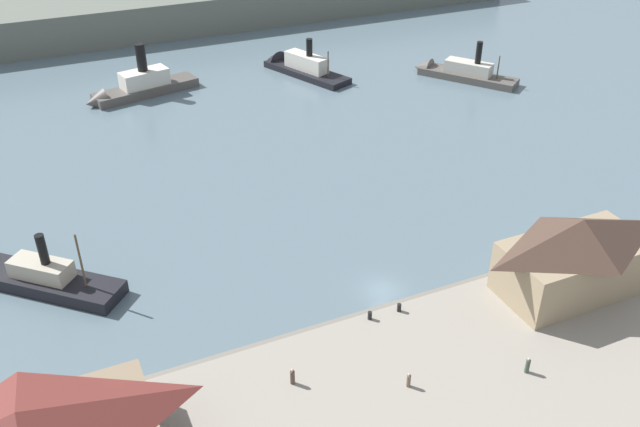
% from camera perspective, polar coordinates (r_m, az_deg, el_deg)
% --- Properties ---
extents(ground_plane, '(320.00, 320.00, 0.00)m').
position_cam_1_polar(ground_plane, '(77.58, 5.22, -6.40)').
color(ground_plane, slate).
extents(seawall_edge, '(110.00, 0.80, 1.00)m').
position_cam_1_polar(seawall_edge, '(74.88, 6.58, -7.64)').
color(seawall_edge, slate).
rests_on(seawall_edge, ground).
extents(ferry_shed_west_terminal, '(16.03, 8.52, 8.97)m').
position_cam_1_polar(ferry_shed_west_terminal, '(77.78, 20.52, -3.24)').
color(ferry_shed_west_terminal, '#998466').
rests_on(ferry_shed_west_terminal, quay_promenade).
extents(pedestrian_near_east_shed, '(0.39, 0.39, 1.57)m').
position_cam_1_polar(pedestrian_near_east_shed, '(64.83, 7.39, -13.61)').
color(pedestrian_near_east_shed, '#6B5B4C').
rests_on(pedestrian_near_east_shed, quay_promenade).
extents(pedestrian_near_west_shed, '(0.43, 0.43, 1.75)m').
position_cam_1_polar(pedestrian_near_west_shed, '(68.35, 16.90, -12.03)').
color(pedestrian_near_west_shed, '#3D4C42').
rests_on(pedestrian_near_west_shed, quay_promenade).
extents(pedestrian_walking_east, '(0.44, 0.44, 1.77)m').
position_cam_1_polar(pedestrian_walking_east, '(64.56, -2.31, -13.43)').
color(pedestrian_walking_east, '#4C3D33').
rests_on(pedestrian_walking_east, quay_promenade).
extents(mooring_post_center_east, '(0.44, 0.44, 0.90)m').
position_cam_1_polar(mooring_post_center_east, '(71.56, 4.17, -8.47)').
color(mooring_post_center_east, black).
rests_on(mooring_post_center_east, quay_promenade).
extents(mooring_post_center_west, '(0.44, 0.44, 0.90)m').
position_cam_1_polar(mooring_post_center_west, '(72.83, 6.61, -7.79)').
color(mooring_post_center_west, black).
rests_on(mooring_post_center_west, quay_promenade).
extents(ferry_moored_west, '(15.50, 19.55, 9.24)m').
position_cam_1_polar(ferry_moored_west, '(138.26, 11.32, 11.51)').
color(ferry_moored_west, '#514C47').
rests_on(ferry_moored_west, ground).
extents(ferry_mid_harbor, '(21.55, 8.94, 10.79)m').
position_cam_1_polar(ferry_mid_harbor, '(130.89, -15.10, 10.11)').
color(ferry_mid_harbor, '#514C47').
rests_on(ferry_mid_harbor, ground).
extents(ferry_near_quay, '(12.43, 21.31, 9.26)m').
position_cam_1_polar(ferry_near_quay, '(138.70, -1.91, 12.18)').
color(ferry_near_quay, black).
rests_on(ferry_near_quay, ground).
extents(ferry_departing_north, '(18.00, 16.94, 9.59)m').
position_cam_1_polar(ferry_departing_north, '(84.33, -23.21, -4.75)').
color(ferry_departing_north, black).
rests_on(ferry_departing_north, ground).
extents(far_headland, '(180.00, 24.00, 8.00)m').
position_cam_1_polar(far_headland, '(171.10, -13.50, 16.13)').
color(far_headland, '#60665B').
rests_on(far_headland, ground).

